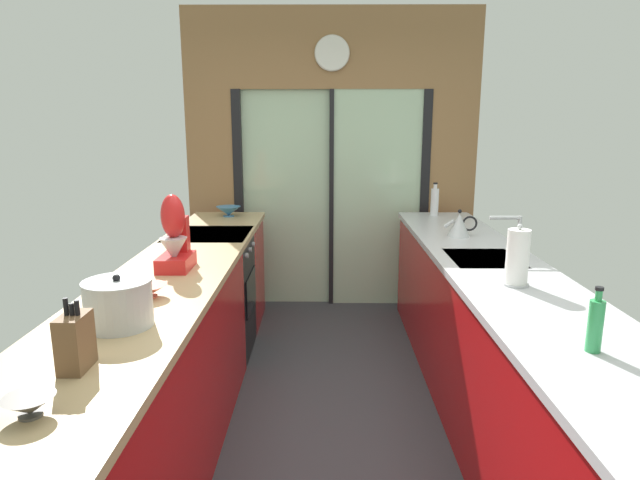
# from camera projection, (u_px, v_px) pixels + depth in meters

# --- Properties ---
(ground_plane) EXTENTS (5.04, 7.60, 0.02)m
(ground_plane) POSITION_uv_depth(u_px,v_px,m) (334.00, 395.00, 3.50)
(ground_plane) COLOR #38383D
(back_wall_unit) EXTENTS (2.64, 0.12, 2.70)m
(back_wall_unit) POSITION_uv_depth(u_px,v_px,m) (332.00, 143.00, 4.93)
(back_wall_unit) COLOR olive
(back_wall_unit) RESTS_ON ground_plane
(left_counter_run) EXTENTS (0.62, 3.80, 0.92)m
(left_counter_run) POSITION_uv_depth(u_px,v_px,m) (170.00, 357.00, 2.95)
(left_counter_run) COLOR #AD0C0F
(left_counter_run) RESTS_ON ground_plane
(right_counter_run) EXTENTS (0.62, 3.80, 0.92)m
(right_counter_run) POSITION_uv_depth(u_px,v_px,m) (494.00, 346.00, 3.10)
(right_counter_run) COLOR #AD0C0F
(right_counter_run) RESTS_ON ground_plane
(sink_faucet) EXTENTS (0.19, 0.02, 0.26)m
(sink_faucet) POSITION_uv_depth(u_px,v_px,m) (514.00, 230.00, 3.21)
(sink_faucet) COLOR #B7BABC
(sink_faucet) RESTS_ON right_counter_run
(oven_range) EXTENTS (0.60, 0.60, 0.92)m
(oven_range) POSITION_uv_depth(u_px,v_px,m) (212.00, 294.00, 4.04)
(oven_range) COLOR black
(oven_range) RESTS_ON ground_plane
(mixing_bowl_near) EXTENTS (0.14, 0.14, 0.06)m
(mixing_bowl_near) POSITION_uv_depth(u_px,v_px,m) (30.00, 406.00, 1.50)
(mixing_bowl_near) COLOR #514C47
(mixing_bowl_near) RESTS_ON left_counter_run
(mixing_bowl_mid) EXTENTS (0.18, 0.18, 0.06)m
(mixing_bowl_mid) POSITION_uv_depth(u_px,v_px,m) (148.00, 290.00, 2.52)
(mixing_bowl_mid) COLOR #BC4C38
(mixing_bowl_mid) RESTS_ON left_counter_run
(mixing_bowl_far) EXTENTS (0.21, 0.21, 0.09)m
(mixing_bowl_far) POSITION_uv_depth(u_px,v_px,m) (228.00, 211.00, 4.64)
(mixing_bowl_far) COLOR teal
(mixing_bowl_far) RESTS_ON left_counter_run
(knife_block) EXTENTS (0.08, 0.14, 0.25)m
(knife_block) POSITION_uv_depth(u_px,v_px,m) (75.00, 342.00, 1.78)
(knife_block) COLOR brown
(knife_block) RESTS_ON left_counter_run
(stand_mixer) EXTENTS (0.17, 0.27, 0.42)m
(stand_mixer) POSITION_uv_depth(u_px,v_px,m) (175.00, 241.00, 2.97)
(stand_mixer) COLOR red
(stand_mixer) RESTS_ON left_counter_run
(stock_pot) EXTENTS (0.27, 0.27, 0.22)m
(stock_pot) POSITION_uv_depth(u_px,v_px,m) (118.00, 303.00, 2.15)
(stock_pot) COLOR #B7BABC
(stock_pot) RESTS_ON left_counter_run
(kettle) EXTENTS (0.24, 0.16, 0.19)m
(kettle) POSITION_uv_depth(u_px,v_px,m) (459.00, 225.00, 3.83)
(kettle) COLOR #B7BABC
(kettle) RESTS_ON right_counter_run
(soap_bottle_near) EXTENTS (0.05, 0.05, 0.24)m
(soap_bottle_near) POSITION_uv_depth(u_px,v_px,m) (595.00, 324.00, 1.91)
(soap_bottle_near) COLOR #339E56
(soap_bottle_near) RESTS_ON right_counter_run
(soap_bottle_far) EXTENTS (0.07, 0.07, 0.28)m
(soap_bottle_far) POSITION_uv_depth(u_px,v_px,m) (435.00, 201.00, 4.68)
(soap_bottle_far) COLOR silver
(soap_bottle_far) RESTS_ON right_counter_run
(paper_towel_roll) EXTENTS (0.13, 0.13, 0.31)m
(paper_towel_roll) POSITION_uv_depth(u_px,v_px,m) (517.00, 258.00, 2.68)
(paper_towel_roll) COLOR #B7BABC
(paper_towel_roll) RESTS_ON right_counter_run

